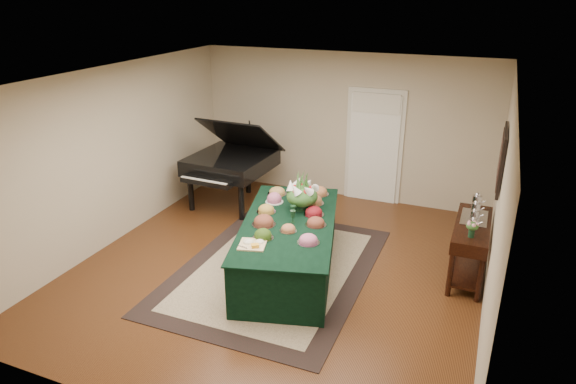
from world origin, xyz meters
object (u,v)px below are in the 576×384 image
at_px(buffet_table, 289,246).
at_px(grand_piano, 231,162).
at_px(mahogany_sideboard, 471,236).
at_px(floral_centerpiece, 302,192).

distance_m(buffet_table, grand_piano, 2.66).
bearing_deg(grand_piano, buffet_table, -44.32).
bearing_deg(mahogany_sideboard, grand_piano, 165.88).
bearing_deg(buffet_table, mahogany_sideboard, 18.18).
xyz_separation_m(buffet_table, grand_piano, (-1.87, 1.83, 0.43)).
xyz_separation_m(grand_piano, mahogany_sideboard, (4.22, -1.06, -0.18)).
bearing_deg(grand_piano, mahogany_sideboard, -14.12).
relative_size(buffet_table, grand_piano, 1.72).
height_order(floral_centerpiece, mahogany_sideboard, floral_centerpiece).
relative_size(buffet_table, floral_centerpiece, 6.11).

